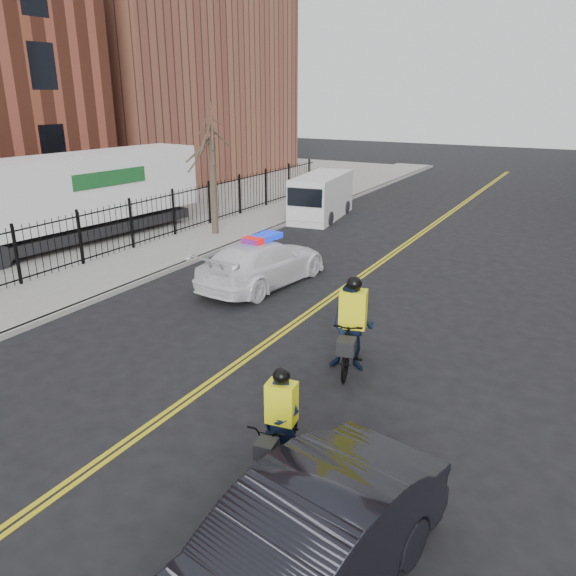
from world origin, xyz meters
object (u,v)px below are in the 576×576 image
(cargo_van, at_px, (321,197))
(cyclist_near, at_px, (281,433))
(police_cruiser, at_px, (263,262))
(cyclist_far, at_px, (352,334))
(semi_trailer, at_px, (75,194))
(dark_sedan, at_px, (297,556))

(cargo_van, xyz_separation_m, cyclist_near, (8.04, -17.82, -0.40))
(police_cruiser, height_order, cyclist_near, cyclist_near)
(cargo_van, bearing_deg, cyclist_far, -69.64)
(cargo_van, bearing_deg, cyclist_near, -74.00)
(cyclist_far, bearing_deg, semi_trailer, 146.74)
(police_cruiser, bearing_deg, dark_sedan, 129.00)
(dark_sedan, height_order, cyclist_far, cyclist_far)
(cargo_van, height_order, cyclist_near, cargo_van)
(dark_sedan, height_order, cyclist_near, cyclist_near)
(semi_trailer, height_order, cyclist_far, semi_trailer)
(police_cruiser, relative_size, cyclist_near, 2.74)
(dark_sedan, relative_size, cargo_van, 0.92)
(semi_trailer, bearing_deg, cyclist_far, -13.22)
(dark_sedan, distance_m, semi_trailer, 19.53)
(police_cruiser, bearing_deg, cargo_van, -68.66)
(dark_sedan, xyz_separation_m, semi_trailer, (-16.12, 10.95, 1.23))
(dark_sedan, height_order, cargo_van, cargo_van)
(cargo_van, distance_m, semi_trailer, 11.31)
(police_cruiser, xyz_separation_m, cyclist_near, (5.19, -7.83, -0.12))
(semi_trailer, xyz_separation_m, cyclist_far, (14.23, -4.89, -1.16))
(semi_trailer, bearing_deg, police_cruiser, 0.74)
(police_cruiser, relative_size, cyclist_far, 2.32)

